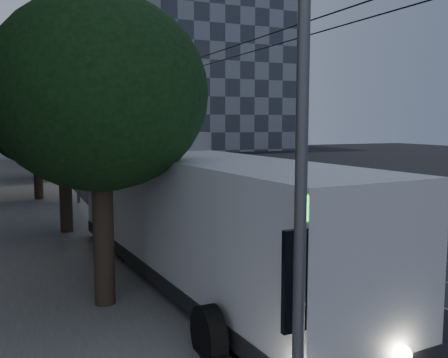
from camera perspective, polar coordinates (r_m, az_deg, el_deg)
ground at (r=17.30m, az=5.93°, el=-6.95°), size 120.00×120.00×0.00m
sidewalk at (r=34.91m, az=-21.88°, el=-0.42°), size 5.00×90.00×0.15m
tram_rails at (r=36.52m, az=-6.00°, el=0.20°), size 4.52×90.00×0.02m
overhead_wires at (r=34.83m, az=-17.95°, el=5.32°), size 2.23×90.00×6.00m
building_distant_right at (r=74.88m, az=-2.66°, el=12.67°), size 22.00×18.00×24.00m
trolleybus at (r=12.38m, az=-3.31°, el=-4.23°), size 3.59×12.56×5.63m
pickup_silver at (r=23.56m, az=-9.44°, el=-1.27°), size 3.34×6.41×1.72m
car_white_a at (r=33.50m, az=-16.17°, el=0.55°), size 2.39×4.21×1.35m
car_white_b at (r=38.56m, az=-15.88°, el=1.30°), size 2.73×4.85×1.33m
car_white_c at (r=44.12m, az=-16.28°, el=2.07°), size 2.21×4.88×1.55m
car_white_d at (r=44.97m, az=-16.11°, el=2.06°), size 2.53×4.39×1.41m
tree_0 at (r=10.67m, az=-14.05°, el=9.42°), size 4.50×4.50×6.65m
tree_1 at (r=18.32m, az=-17.97°, el=7.85°), size 5.06×5.06×6.84m
tree_2 at (r=26.62m, az=-20.72°, el=6.42°), size 5.04×5.04×6.44m
tree_3 at (r=36.19m, az=-20.63°, el=6.45°), size 5.25×5.25×6.60m
tree_4 at (r=44.47m, az=-21.15°, el=6.64°), size 4.54×4.54×6.49m
tree_5 at (r=53.97m, az=-21.53°, el=6.13°), size 4.96×4.96×6.29m
streetlamp_near at (r=15.41m, az=-10.50°, el=11.31°), size 2.16×0.44×8.75m
streetlamp_far at (r=35.19m, az=-17.83°, el=10.40°), size 2.63×0.44×11.02m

